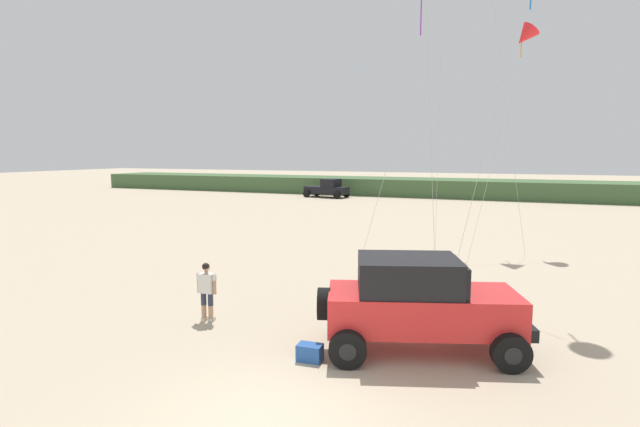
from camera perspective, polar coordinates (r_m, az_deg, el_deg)
ground_plane at (r=9.37m, az=-6.28°, el=-22.88°), size 220.00×220.00×0.00m
dune_ridge at (r=54.31m, az=15.53°, el=2.92°), size 90.00×6.75×1.85m
jeep at (r=11.81m, az=11.62°, el=-10.16°), size 5.01×3.62×2.26m
person_watching at (r=13.97m, az=-13.21°, el=-8.60°), size 0.62×0.32×1.67m
cooler_box at (r=11.40m, az=-1.20°, el=-16.07°), size 0.58×0.39×0.38m
distant_pickup at (r=51.37m, az=0.91°, el=2.96°), size 4.84×3.04×1.98m
kite_red_delta at (r=27.15m, az=23.02°, el=18.68°), size 2.57×6.50×11.02m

